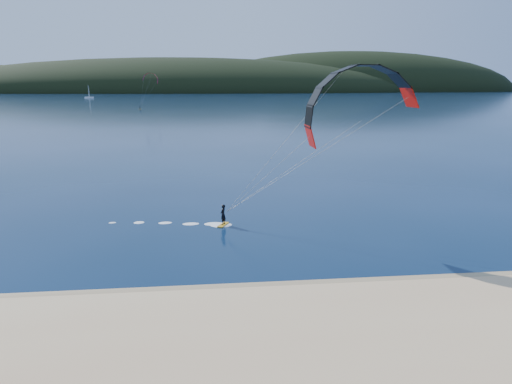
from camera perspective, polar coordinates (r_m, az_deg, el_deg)
The scene contains 6 objects.
ground at distance 23.02m, azimuth -10.01°, elevation -18.74°, with size 1800.00×1800.00×0.00m, color #071B33.
wet_sand at distance 26.88m, azimuth -9.32°, elevation -13.45°, with size 220.00×2.50×0.10m.
headland at distance 764.67m, azimuth -5.89°, elevation 13.15°, with size 1200.00×310.00×140.00m.
kitesurfer_near at distance 35.11m, azimuth 13.09°, elevation 8.82°, with size 26.38×7.07×14.77m.
kitesurfer_far at distance 224.29m, azimuth -13.92°, elevation 14.16°, with size 11.48×8.04×16.90m.
sailboat at distance 436.27m, azimuth -21.35°, elevation 11.69°, with size 8.54×5.35×11.92m.
Camera 1 is at (1.90, -19.29, 12.42)m, focal length 30.01 mm.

